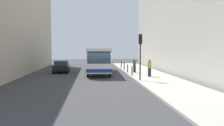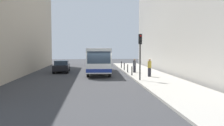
{
  "view_description": "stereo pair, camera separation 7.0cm",
  "coord_description": "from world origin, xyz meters",
  "views": [
    {
      "loc": [
        -0.77,
        -23.27,
        3.04
      ],
      "look_at": [
        1.52,
        2.83,
        1.33
      ],
      "focal_mm": 37.53,
      "sensor_mm": 36.0,
      "label": 1
    },
    {
      "loc": [
        -0.7,
        -23.27,
        3.04
      ],
      "look_at": [
        1.52,
        2.83,
        1.33
      ],
      "focal_mm": 37.53,
      "sensor_mm": 36.0,
      "label": 2
    }
  ],
  "objects": [
    {
      "name": "bollard_mid",
      "position": [
        3.45,
        3.8,
        0.62
      ],
      "size": [
        0.11,
        0.11,
        0.95
      ],
      "primitive_type": "cylinder",
      "color": "black",
      "rests_on": "sidewalk"
    },
    {
      "name": "traffic_light",
      "position": [
        3.55,
        -2.79,
        3.01
      ],
      "size": [
        0.28,
        0.33,
        4.1
      ],
      "color": "black",
      "rests_on": "sidewalk"
    },
    {
      "name": "bus",
      "position": [
        0.11,
        4.94,
        1.73
      ],
      "size": [
        2.85,
        11.09,
        3.0
      ],
      "rotation": [
        0.0,
        0.0,
        3.11
      ],
      "color": "white",
      "rests_on": "ground"
    },
    {
      "name": "bollard_farthest",
      "position": [
        3.45,
        9.7,
        0.62
      ],
      "size": [
        0.11,
        0.11,
        0.95
      ],
      "primitive_type": "cylinder",
      "color": "black",
      "rests_on": "sidewalk"
    },
    {
      "name": "pedestrian_mid_sidewalk",
      "position": [
        4.23,
        3.65,
        0.95
      ],
      "size": [
        0.38,
        0.38,
        1.61
      ],
      "rotation": [
        0.0,
        0.0,
        5.37
      ],
      "color": "#26262D",
      "rests_on": "sidewalk"
    },
    {
      "name": "building_right",
      "position": [
        11.5,
        4.0,
        8.09
      ],
      "size": [
        7.0,
        32.0,
        16.19
      ],
      "primitive_type": "cube",
      "color": "#BCB7AD",
      "rests_on": "ground"
    },
    {
      "name": "ground_plane",
      "position": [
        0.0,
        0.0,
        0.0
      ],
      "size": [
        80.0,
        80.0,
        0.0
      ],
      "primitive_type": "plane",
      "color": "#38383A"
    },
    {
      "name": "bollard_far",
      "position": [
        3.45,
        6.75,
        0.62
      ],
      "size": [
        0.11,
        0.11,
        0.95
      ],
      "primitive_type": "cylinder",
      "color": "black",
      "rests_on": "sidewalk"
    },
    {
      "name": "bollard_near",
      "position": [
        3.45,
        0.85,
        0.62
      ],
      "size": [
        0.11,
        0.11,
        0.95
      ],
      "primitive_type": "cylinder",
      "color": "black",
      "rests_on": "sidewalk"
    },
    {
      "name": "car_beside_bus",
      "position": [
        -4.49,
        6.13,
        0.78
      ],
      "size": [
        2.02,
        4.47,
        1.48
      ],
      "rotation": [
        0.0,
        0.0,
        3.18
      ],
      "color": "black",
      "rests_on": "ground"
    },
    {
      "name": "pedestrian_near_signal",
      "position": [
        5.04,
        -0.29,
        1.05
      ],
      "size": [
        0.38,
        0.38,
        1.8
      ],
      "rotation": [
        0.0,
        0.0,
        5.53
      ],
      "color": "#26262D",
      "rests_on": "sidewalk"
    },
    {
      "name": "sidewalk",
      "position": [
        5.4,
        0.0,
        0.07
      ],
      "size": [
        4.4,
        40.0,
        0.15
      ],
      "primitive_type": "cube",
      "color": "#ADA89E",
      "rests_on": "ground"
    }
  ]
}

